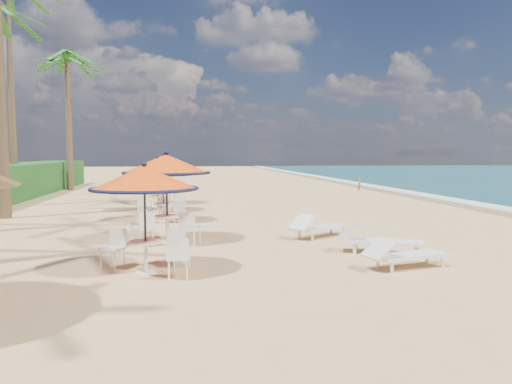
# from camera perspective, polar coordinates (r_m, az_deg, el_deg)

# --- Properties ---
(ground) EXTENTS (160.00, 160.00, 0.00)m
(ground) POSITION_cam_1_polar(r_m,az_deg,el_deg) (11.29, 14.49, -7.91)
(ground) COLOR tan
(ground) RESTS_ON ground
(foam_strip) EXTENTS (1.20, 140.00, 0.04)m
(foam_strip) POSITION_cam_1_polar(r_m,az_deg,el_deg) (24.44, 25.48, -1.58)
(foam_strip) COLOR white
(foam_strip) RESTS_ON ground
(wetsand_band) EXTENTS (1.40, 140.00, 0.02)m
(wetsand_band) POSITION_cam_1_polar(r_m,az_deg,el_deg) (23.95, 23.69, -1.64)
(wetsand_band) COLOR olive
(wetsand_band) RESTS_ON ground
(station_0) EXTENTS (2.14, 2.14, 2.23)m
(station_0) POSITION_cam_1_polar(r_m,az_deg,el_deg) (10.09, -12.43, 0.05)
(station_0) COLOR black
(station_0) RESTS_ON ground
(station_1) EXTENTS (2.36, 2.36, 2.46)m
(station_1) POSITION_cam_1_polar(r_m,az_deg,el_deg) (13.52, -10.36, 1.89)
(station_1) COLOR black
(station_1) RESTS_ON ground
(station_2) EXTENTS (2.08, 2.08, 2.17)m
(station_2) POSITION_cam_1_polar(r_m,az_deg,el_deg) (17.61, -10.60, 1.78)
(station_2) COLOR black
(station_2) RESTS_ON ground
(station_3) EXTENTS (2.14, 2.14, 2.23)m
(station_3) POSITION_cam_1_polar(r_m,az_deg,el_deg) (20.80, -11.18, 2.49)
(station_3) COLOR black
(station_3) RESTS_ON ground
(station_4) EXTENTS (2.30, 2.32, 2.40)m
(station_4) POSITION_cam_1_polar(r_m,az_deg,el_deg) (23.91, -10.49, 2.86)
(station_4) COLOR black
(station_4) RESTS_ON ground
(lounger_near) EXTENTS (1.93, 1.01, 0.66)m
(lounger_near) POSITION_cam_1_polar(r_m,az_deg,el_deg) (10.85, 16.44, -6.78)
(lounger_near) COLOR white
(lounger_near) RESTS_ON ground
(lounger_mid) EXTENTS (2.10, 1.37, 0.72)m
(lounger_mid) POSITION_cam_1_polar(r_m,az_deg,el_deg) (12.32, 13.63, -5.26)
(lounger_mid) COLOR white
(lounger_mid) RESTS_ON ground
(lounger_far) EXTENTS (1.96, 1.56, 0.69)m
(lounger_far) POSITION_cam_1_polar(r_m,az_deg,el_deg) (14.27, 7.05, -3.89)
(lounger_far) COLOR white
(lounger_far) RESTS_ON ground
(palm_6) EXTENTS (5.00, 5.00, 8.93)m
(palm_6) POSITION_cam_1_polar(r_m,az_deg,el_deg) (35.16, -20.85, 13.61)
(palm_6) COLOR brown
(palm_6) RESTS_ON ground
(palm_7) EXTENTS (5.00, 5.00, 9.13)m
(palm_7) POSITION_cam_1_polar(r_m,az_deg,el_deg) (37.97, -20.71, 13.19)
(palm_7) COLOR brown
(palm_7) RESTS_ON ground
(person) EXTENTS (0.24, 0.34, 0.89)m
(person) POSITION_cam_1_polar(r_m,az_deg,el_deg) (32.32, 11.73, 0.92)
(person) COLOR brown
(person) RESTS_ON ground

